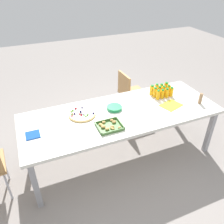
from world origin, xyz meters
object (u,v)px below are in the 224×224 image
at_px(snack_tray, 109,126).
at_px(juice_bottle_7, 155,92).
at_px(juice_bottle_4, 168,90).
at_px(juice_bottle_2, 157,89).
at_px(juice_bottle_11, 158,95).
at_px(juice_bottle_3, 152,90).
at_px(juice_bottle_5, 164,91).
at_px(juice_bottle_0, 166,87).
at_px(juice_bottle_10, 162,94).
at_px(fruit_pizza, 82,114).
at_px(party_table, 122,116).
at_px(juice_bottle_6, 159,91).
at_px(juice_bottle_1, 161,88).
at_px(juice_bottle_8, 171,92).
at_px(cardboard_tube, 201,99).
at_px(napkin_stack, 33,135).
at_px(plate_stack, 114,108).
at_px(juice_bottle_9, 167,93).
at_px(chair_near_left, 130,91).

bearing_deg(snack_tray, juice_bottle_7, -154.43).
height_order(juice_bottle_4, juice_bottle_7, juice_bottle_7).
bearing_deg(juice_bottle_2, juice_bottle_11, 64.19).
distance_m(juice_bottle_3, juice_bottle_5, 0.16).
height_order(juice_bottle_0, juice_bottle_10, juice_bottle_0).
xyz_separation_m(juice_bottle_7, fruit_pizza, (1.07, 0.05, -0.06)).
relative_size(party_table, juice_bottle_4, 17.73).
bearing_deg(juice_bottle_5, juice_bottle_4, 173.61).
bearing_deg(juice_bottle_0, party_table, 17.39).
bearing_deg(juice_bottle_7, juice_bottle_6, -175.42).
height_order(party_table, juice_bottle_6, juice_bottle_6).
xyz_separation_m(juice_bottle_1, juice_bottle_8, (-0.07, 0.15, 0.00)).
xyz_separation_m(juice_bottle_6, cardboard_tube, (-0.39, 0.39, 0.00)).
xyz_separation_m(juice_bottle_1, juice_bottle_7, (0.15, 0.08, 0.01)).
bearing_deg(juice_bottle_0, juice_bottle_1, -5.61).
relative_size(party_table, juice_bottle_0, 16.93).
bearing_deg(juice_bottle_1, snack_tray, 25.71).
height_order(party_table, juice_bottle_8, juice_bottle_8).
height_order(juice_bottle_2, napkin_stack, juice_bottle_2).
xyz_separation_m(fruit_pizza, napkin_stack, (0.61, 0.17, -0.01)).
bearing_deg(juice_bottle_2, cardboard_tube, 129.19).
relative_size(juice_bottle_10, plate_stack, 0.71).
bearing_deg(juice_bottle_10, juice_bottle_0, -137.57).
relative_size(juice_bottle_1, juice_bottle_8, 0.96).
bearing_deg(party_table, plate_stack, -62.11).
distance_m(juice_bottle_2, juice_bottle_9, 0.17).
relative_size(party_table, cardboard_tube, 17.10).
bearing_deg(fruit_pizza, juice_bottle_2, -173.31).
bearing_deg(juice_bottle_11, snack_tray, 21.31).
xyz_separation_m(juice_bottle_1, juice_bottle_3, (0.16, 0.00, 0.01)).
bearing_deg(juice_bottle_9, juice_bottle_8, -176.92).
xyz_separation_m(juice_bottle_2, juice_bottle_3, (0.08, 0.01, -0.00)).
distance_m(juice_bottle_2, juice_bottle_11, 0.17).
xyz_separation_m(juice_bottle_2, juice_bottle_11, (0.08, 0.16, -0.00)).
relative_size(juice_bottle_2, juice_bottle_4, 1.04).
distance_m(juice_bottle_0, juice_bottle_7, 0.24).
bearing_deg(juice_bottle_5, fruit_pizza, 2.84).
height_order(juice_bottle_7, juice_bottle_9, juice_bottle_7).
bearing_deg(fruit_pizza, juice_bottle_10, 179.10).
bearing_deg(juice_bottle_11, chair_near_left, -85.77).
height_order(chair_near_left, juice_bottle_0, juice_bottle_0).
height_order(party_table, juice_bottle_2, juice_bottle_2).
height_order(juice_bottle_11, fruit_pizza, juice_bottle_11).
height_order(chair_near_left, cardboard_tube, cardboard_tube).
xyz_separation_m(juice_bottle_7, juice_bottle_10, (-0.07, 0.07, -0.00)).
relative_size(juice_bottle_2, juice_bottle_3, 1.01).
height_order(party_table, plate_stack, plate_stack).
xyz_separation_m(juice_bottle_5, plate_stack, (0.79, 0.09, -0.04)).
relative_size(juice_bottle_0, juice_bottle_6, 1.01).
height_order(juice_bottle_9, juice_bottle_11, juice_bottle_11).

